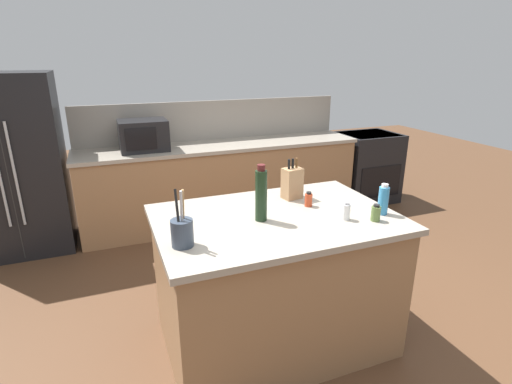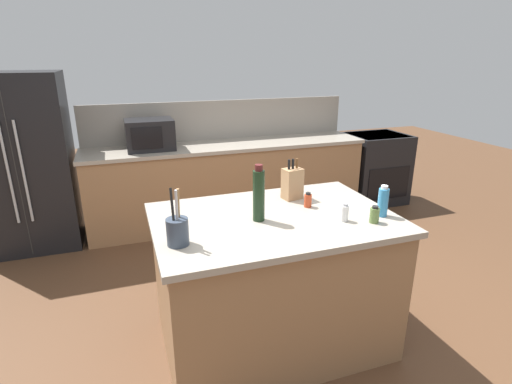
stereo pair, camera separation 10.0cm
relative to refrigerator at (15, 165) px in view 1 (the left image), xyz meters
name	(u,v)px [view 1 (the left image)]	position (x,y,z in m)	size (l,w,h in m)	color
ground_plane	(274,338)	(1.81, -2.25, -0.88)	(14.00, 14.00, 0.00)	brown
back_counter_run	(223,183)	(2.11, -0.05, -0.41)	(3.24, 0.66, 0.94)	#936B47
wall_backsplash	(214,120)	(2.11, 0.27, 0.29)	(3.20, 0.03, 0.46)	gray
kitchen_island	(275,280)	(1.81, -2.25, -0.41)	(1.52, 1.03, 0.94)	#936B47
refrigerator	(15,165)	(0.00, 0.00, 0.00)	(0.90, 0.75, 1.76)	black
range_oven	(366,167)	(4.15, -0.05, -0.41)	(0.76, 0.65, 0.92)	black
microwave	(143,135)	(1.25, -0.05, 0.22)	(0.50, 0.39, 0.32)	black
knife_block	(292,183)	(2.05, -1.98, 0.17)	(0.15, 0.12, 0.29)	#A87C54
utensil_crock	(182,232)	(1.17, -2.45, 0.14)	(0.12, 0.12, 0.32)	#333D4C
spice_jar_oregano	(376,213)	(2.35, -2.54, 0.11)	(0.06, 0.06, 0.11)	#567038
dish_soap_bottle	(383,200)	(2.46, -2.46, 0.15)	(0.06, 0.06, 0.20)	#3384BC
spice_jar_paprika	(309,200)	(2.08, -2.17, 0.11)	(0.05, 0.05, 0.10)	#B73D1E
wine_bottle	(261,195)	(1.70, -2.27, 0.23)	(0.07, 0.07, 0.36)	black
salt_shaker	(346,212)	(2.19, -2.46, 0.11)	(0.05, 0.05, 0.11)	silver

